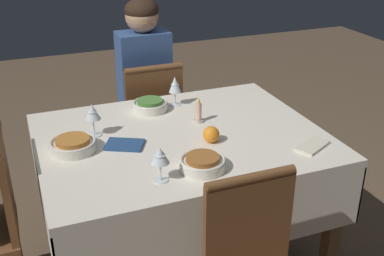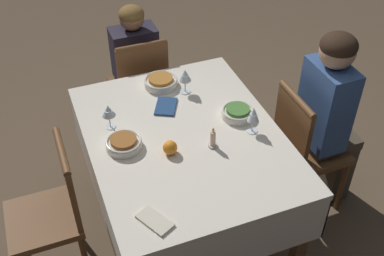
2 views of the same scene
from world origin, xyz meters
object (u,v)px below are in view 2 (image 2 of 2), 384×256
at_px(chair_east, 140,86).
at_px(bowl_east, 161,82).
at_px(wine_glass_north, 108,111).
at_px(chair_south, 304,145).
at_px(chair_north, 53,209).
at_px(person_adult_denim, 330,114).
at_px(orange_fruit, 170,148).
at_px(napkin_red_folded, 166,106).
at_px(dining_table, 184,149).
at_px(napkin_spare_side, 155,221).
at_px(candle_centerpiece, 213,140).
at_px(wine_glass_east, 185,76).
at_px(wine_glass_south, 253,115).
at_px(person_child_dark, 133,64).
at_px(bowl_north, 124,143).
at_px(bowl_south, 238,112).

distance_m(chair_east, bowl_east, 0.48).
bearing_deg(wine_glass_north, chair_south, -104.33).
xyz_separation_m(chair_east, bowl_east, (-0.39, -0.03, 0.27)).
xyz_separation_m(bowl_east, wine_glass_north, (-0.27, 0.37, 0.08)).
xyz_separation_m(chair_north, person_adult_denim, (-0.04, -1.58, 0.20)).
xyz_separation_m(orange_fruit, napkin_red_folded, (0.36, -0.10, -0.03)).
relative_size(dining_table, person_adult_denim, 1.06).
bearing_deg(napkin_spare_side, wine_glass_north, 2.21).
xyz_separation_m(candle_centerpiece, orange_fruit, (0.03, 0.22, -0.01)).
relative_size(chair_south, napkin_red_folded, 4.46).
relative_size(wine_glass_east, napkin_spare_side, 0.82).
height_order(wine_glass_east, napkin_spare_side, wine_glass_east).
relative_size(candle_centerpiece, napkin_red_folded, 0.62).
distance_m(person_adult_denim, candle_centerpiece, 0.76).
height_order(chair_south, chair_east, same).
height_order(wine_glass_south, wine_glass_east, wine_glass_south).
bearing_deg(person_child_dark, candle_centerpiece, 95.51).
xyz_separation_m(person_adult_denim, wine_glass_north, (0.27, 1.20, 0.15)).
bearing_deg(dining_table, bowl_north, 85.57).
height_order(person_adult_denim, bowl_north, person_adult_denim).
bearing_deg(dining_table, orange_fruit, 132.09).
relative_size(chair_east, candle_centerpiece, 7.14).
xyz_separation_m(bowl_east, candle_centerpiece, (-0.60, -0.08, 0.01)).
bearing_deg(person_child_dark, dining_table, 90.18).
height_order(person_adult_denim, napkin_red_folded, person_adult_denim).
height_order(napkin_red_folded, napkin_spare_side, same).
bearing_deg(chair_south, bowl_south, 74.33).
relative_size(person_adult_denim, wine_glass_east, 7.89).
xyz_separation_m(chair_south, napkin_red_folded, (0.33, 0.73, 0.25)).
relative_size(chair_south, person_adult_denim, 0.72).
bearing_deg(person_child_dark, napkin_red_folded, 89.39).
height_order(bowl_north, wine_glass_north, wine_glass_north).
relative_size(bowl_north, napkin_red_folded, 0.95).
relative_size(chair_south, bowl_east, 4.32).
xyz_separation_m(bowl_south, candle_centerpiece, (-0.17, 0.22, 0.01)).
relative_size(bowl_north, candle_centerpiece, 1.53).
bearing_deg(wine_glass_south, napkin_spare_side, 120.58).
bearing_deg(napkin_spare_side, bowl_north, 0.03).
relative_size(wine_glass_north, orange_fruit, 1.95).
bearing_deg(chair_south, candle_centerpiece, 95.88).
relative_size(chair_east, orange_fruit, 11.79).
distance_m(wine_glass_east, napkin_red_folded, 0.21).
height_order(chair_east, bowl_south, chair_east).
xyz_separation_m(wine_glass_north, napkin_red_folded, (0.06, -0.33, -0.10)).
height_order(wine_glass_south, candle_centerpiece, wine_glass_south).
relative_size(bowl_east, orange_fruit, 2.73).
distance_m(chair_north, wine_glass_south, 1.13).
distance_m(chair_north, napkin_spare_side, 0.66).
xyz_separation_m(chair_north, bowl_east, (0.50, -0.75, 0.27)).
relative_size(chair_east, wine_glass_east, 5.68).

